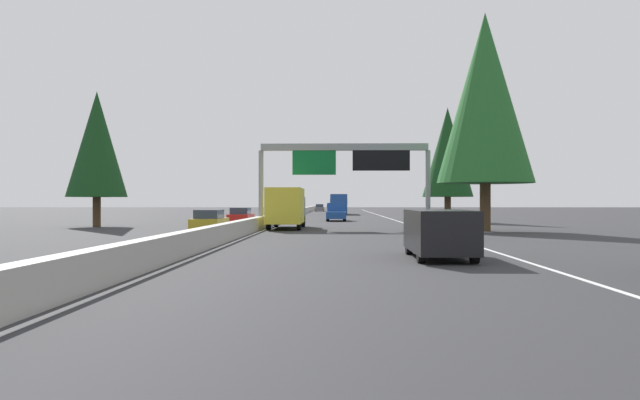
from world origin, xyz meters
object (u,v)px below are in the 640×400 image
object	(u,v)px
oncoming_near	(210,222)
oncoming_far	(241,217)
sedan_distant_a	(320,208)
conifer_right_mid	(448,152)
bus_far_right	(339,203)
conifer_right_near	(485,98)
sign_gantry_overhead	(347,161)
conifer_left_near	(97,144)
minivan_far_left	(439,231)
box_truck_mid_right	(287,207)
pickup_far_center	(336,212)

from	to	relation	value
oncoming_near	oncoming_far	distance (m)	14.47
sedan_distant_a	conifer_right_mid	world-z (taller)	conifer_right_mid
bus_far_right	oncoming_near	xyz separation A→B (m)	(-58.28, 8.53, -1.03)
sedan_distant_a	oncoming_near	xyz separation A→B (m)	(-89.03, 4.79, 0.00)
sedan_distant_a	oncoming_near	size ratio (longest dim) A/B	1.00
oncoming_far	conifer_right_near	world-z (taller)	conifer_right_near
sign_gantry_overhead	conifer_right_near	bearing A→B (deg)	-114.15
conifer_right_mid	conifer_left_near	distance (m)	32.30
minivan_far_left	conifer_right_near	distance (m)	22.94
oncoming_far	conifer_right_near	bearing A→B (deg)	55.87
minivan_far_left	sign_gantry_overhead	bearing A→B (deg)	6.53
conifer_left_near	conifer_right_mid	bearing A→B (deg)	-67.29
oncoming_far	box_truck_mid_right	bearing A→B (deg)	28.43
bus_far_right	conifer_left_near	distance (m)	53.08
sedan_distant_a	oncoming_near	world-z (taller)	same
sedan_distant_a	conifer_right_near	bearing A→B (deg)	-171.29
bus_far_right	pickup_far_center	bearing A→B (deg)	179.34
box_truck_mid_right	conifer_left_near	size ratio (longest dim) A/B	0.79
box_truck_mid_right	conifer_left_near	distance (m)	16.38
box_truck_mid_right	pickup_far_center	size ratio (longest dim) A/B	1.52
bus_far_right	conifer_left_near	bearing A→B (deg)	158.58
box_truck_mid_right	oncoming_far	xyz separation A→B (m)	(8.62, 4.67, -0.93)
oncoming_far	conifer_right_mid	bearing A→B (deg)	110.26
bus_far_right	oncoming_far	bearing A→B (deg)	168.79
bus_far_right	oncoming_far	size ratio (longest dim) A/B	2.61
bus_far_right	conifer_right_mid	size ratio (longest dim) A/B	1.03
oncoming_near	conifer_left_near	world-z (taller)	conifer_left_near
minivan_far_left	conifer_right_mid	bearing A→B (deg)	-10.30
box_truck_mid_right	oncoming_near	world-z (taller)	box_truck_mid_right
bus_far_right	conifer_right_near	size ratio (longest dim) A/B	0.78
bus_far_right	conifer_right_mid	bearing A→B (deg)	-164.07
sign_gantry_overhead	minivan_far_left	size ratio (longest dim) A/B	2.54
oncoming_near	conifer_left_near	distance (m)	15.25
sign_gantry_overhead	oncoming_far	size ratio (longest dim) A/B	2.88
minivan_far_left	oncoming_far	size ratio (longest dim) A/B	1.14
minivan_far_left	bus_far_right	xyz separation A→B (m)	(76.74, 3.21, 0.77)
sign_gantry_overhead	box_truck_mid_right	xyz separation A→B (m)	(-0.37, 4.40, -3.38)
pickup_far_center	bus_far_right	world-z (taller)	bus_far_right
minivan_far_left	bus_far_right	size ratio (longest dim) A/B	0.43
minivan_far_left	conifer_right_mid	world-z (taller)	conifer_right_mid
sign_gantry_overhead	bus_far_right	bearing A→B (deg)	0.43
minivan_far_left	box_truck_mid_right	distance (m)	25.36
sign_gantry_overhead	sedan_distant_a	distance (m)	83.04
oncoming_near	conifer_left_near	size ratio (longest dim) A/B	0.41
conifer_left_near	conifer_right_near	bearing A→B (deg)	-103.60
box_truck_mid_right	conifer_right_mid	size ratio (longest dim) A/B	0.76
sedan_distant_a	conifer_right_near	distance (m)	88.35
sedan_distant_a	conifer_left_near	size ratio (longest dim) A/B	0.41
sign_gantry_overhead	oncoming_far	bearing A→B (deg)	47.69
conifer_right_near	conifer_left_near	xyz separation A→B (m)	(6.99, 28.90, -2.41)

